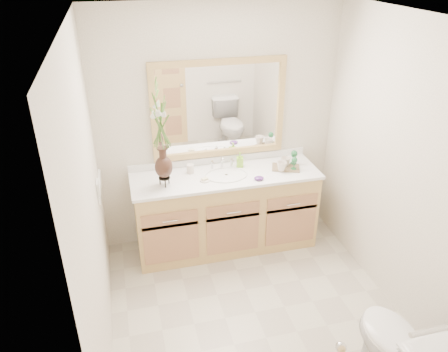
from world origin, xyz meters
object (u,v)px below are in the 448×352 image
object	(u,v)px
toilet	(397,350)
tray	(286,168)
flower_vase	(161,132)
tumbler	(190,169)
soap_bottle	(240,160)

from	to	relation	value
toilet	tray	world-z (taller)	tray
flower_vase	tumbler	xyz separation A→B (m)	(0.27, 0.19, -0.49)
toilet	tray	xyz separation A→B (m)	(-0.08, 1.92, 0.47)
flower_vase	tumbler	size ratio (longest dim) A/B	8.84
toilet	flower_vase	distance (m)	2.48
toilet	flower_vase	xyz separation A→B (m)	(-1.30, 1.87, 1.00)
toilet	tumbler	distance (m)	2.35
toilet	tumbler	size ratio (longest dim) A/B	8.45
tumbler	tray	xyz separation A→B (m)	(0.94, -0.14, -0.04)
tumbler	soap_bottle	size ratio (longest dim) A/B	0.65
toilet	flower_vase	bearing A→B (deg)	-55.09
tumbler	soap_bottle	bearing A→B (deg)	2.00
flower_vase	tumbler	distance (m)	0.59
tray	flower_vase	bearing A→B (deg)	-156.49
tumbler	toilet	bearing A→B (deg)	-63.41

